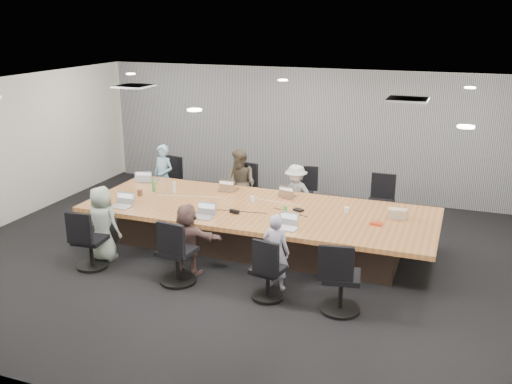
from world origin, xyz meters
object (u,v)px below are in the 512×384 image
(person_5, at_px, (188,239))
(person_6, at_px, (276,252))
(bottle_green_right, at_px, (285,213))
(laptop_4, at_px, (121,207))
(chair_6, at_px, (268,275))
(laptop_5, at_px, (203,217))
(chair_7, at_px, (341,282))
(laptop_1, at_px, (230,189))
(chair_2, at_px, (301,198))
(person_1, at_px, (241,184))
(person_2, at_px, (296,195))
(chair_3, at_px, (380,207))
(bottle_green_left, at_px, (154,186))
(chair_0, at_px, (172,186))
(laptop_0, at_px, (150,180))
(person_4, at_px, (102,224))
(mug_brown, at_px, (140,193))
(person_0, at_px, (163,177))
(laptop_2, at_px, (287,196))
(laptop_6, at_px, (287,228))
(snack_packet, at_px, (376,224))
(chair_4, at_px, (91,245))
(bottle_clear, at_px, (174,188))
(stapler, at_px, (234,212))
(chair_5, at_px, (177,256))
(conference_table, at_px, (258,226))
(chair_1, at_px, (247,194))
(canvas_bag, at_px, (398,214))

(person_5, relative_size, person_6, 0.99)
(bottle_green_right, bearing_deg, laptop_4, -172.93)
(chair_6, distance_m, laptop_5, 1.75)
(chair_7, height_order, laptop_1, chair_7)
(chair_2, height_order, laptop_1, chair_2)
(person_1, distance_m, person_2, 1.15)
(chair_2, bearing_deg, bottle_green_right, 85.70)
(person_2, bearing_deg, person_5, -94.49)
(chair_3, xyz_separation_m, bottle_green_left, (-3.99, -1.51, 0.44))
(chair_2, relative_size, person_5, 0.74)
(chair_0, relative_size, laptop_4, 2.24)
(person_6, bearing_deg, laptop_0, -25.85)
(chair_2, bearing_deg, laptop_4, 31.42)
(person_4, bearing_deg, mug_brown, -85.18)
(person_5, bearing_deg, person_0, -54.31)
(person_2, distance_m, laptop_2, 0.57)
(person_4, bearing_deg, laptop_6, -166.38)
(laptop_0, bearing_deg, person_6, 132.64)
(laptop_1, height_order, snack_packet, snack_packet)
(chair_4, distance_m, snack_packet, 4.56)
(bottle_clear, bearing_deg, laptop_4, -115.21)
(laptop_1, xyz_separation_m, laptop_5, (0.20, -1.60, 0.00))
(chair_0, relative_size, bottle_green_right, 3.17)
(stapler, bearing_deg, chair_4, -134.02)
(laptop_2, xyz_separation_m, person_6, (0.50, -2.15, -0.17))
(chair_0, xyz_separation_m, mug_brown, (0.34, -1.82, 0.41))
(chair_5, height_order, person_2, person_2)
(conference_table, xyz_separation_m, bottle_green_right, (0.62, -0.45, 0.46))
(person_4, height_order, laptop_5, person_4)
(bottle_green_left, bearing_deg, laptop_4, -94.39)
(laptop_0, bearing_deg, person_4, 85.01)
(chair_1, bearing_deg, person_6, 129.87)
(conference_table, distance_m, chair_0, 3.11)
(chair_5, bearing_deg, conference_table, 75.54)
(snack_packet, bearing_deg, laptop_5, -166.27)
(laptop_6, relative_size, mug_brown, 2.61)
(chair_2, xyz_separation_m, laptop_0, (-2.88, -0.90, 0.32))
(laptop_1, bearing_deg, laptop_2, -178.49)
(chair_1, bearing_deg, bottle_green_right, 136.34)
(person_0, height_order, bottle_green_left, person_0)
(chair_5, bearing_deg, laptop_1, 101.57)
(laptop_0, height_order, bottle_clear, bottle_clear)
(person_0, bearing_deg, canvas_bag, -0.20)
(chair_5, bearing_deg, mug_brown, 142.21)
(chair_4, height_order, laptop_4, chair_4)
(conference_table, xyz_separation_m, chair_0, (-2.60, 1.70, -0.02))
(bottle_green_left, distance_m, snack_packet, 4.20)
(laptop_2, relative_size, canvas_bag, 1.05)
(chair_4, bearing_deg, stapler, 27.63)
(laptop_1, relative_size, bottle_green_right, 1.26)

